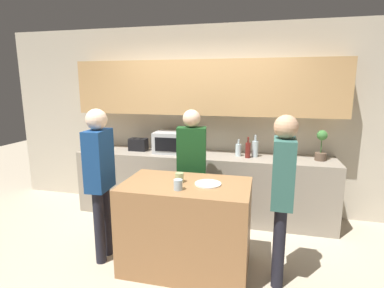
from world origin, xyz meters
The scene contains 16 objects.
ground_plane centered at (0.00, 0.00, 0.00)m, with size 14.00×14.00×0.00m, color #BCAD93.
back_wall centered at (0.00, 1.66, 1.54)m, with size 6.40×0.40×2.70m.
back_counter centered at (0.00, 1.39, 0.45)m, with size 3.60×0.62×0.90m.
kitchen_island centered at (0.11, 0.11, 0.45)m, with size 1.26×0.75×0.91m.
microwave centered at (-0.43, 1.41, 1.05)m, with size 0.52×0.39×0.30m.
toaster centered at (-0.97, 1.41, 1.00)m, with size 0.26×0.16×0.18m.
potted_plant centered at (1.56, 1.41, 1.10)m, with size 0.14×0.14×0.40m.
bottle_0 centered at (0.51, 1.41, 0.99)m, with size 0.08×0.08×0.23m.
bottle_1 centered at (0.64, 1.34, 1.01)m, with size 0.07×0.07×0.28m.
bottle_2 centered at (0.73, 1.41, 1.02)m, with size 0.08×0.08×0.30m.
plate_on_island centered at (0.32, 0.13, 0.92)m, with size 0.26×0.26×0.01m.
cup_0 centered at (0.08, -0.08, 0.96)m, with size 0.08×0.08×0.10m.
cup_1 centered at (0.03, 0.13, 0.96)m, with size 0.08×0.08×0.10m.
person_left centered at (-0.81, 0.05, 0.97)m, with size 0.21×0.35×1.63m.
person_center centered at (0.01, 0.74, 0.94)m, with size 0.36×0.24×1.59m.
person_right centered at (1.02, 0.08, 0.96)m, with size 0.21×0.35×1.61m.
Camera 1 is at (0.82, -2.63, 1.87)m, focal length 28.00 mm.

